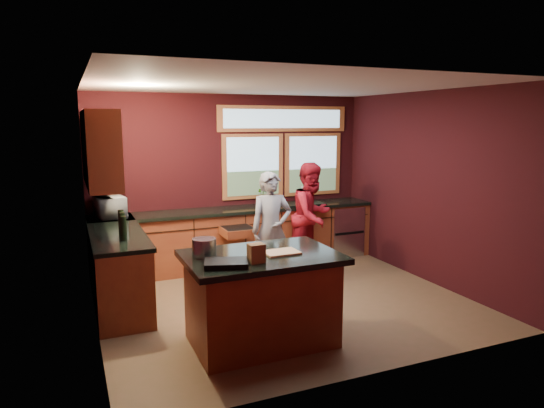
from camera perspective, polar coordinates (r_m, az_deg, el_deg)
floor at (r=6.35m, az=1.30°, el=-11.28°), size 4.50×4.50×0.00m
room_shell at (r=6.04m, az=-5.09°, el=5.15°), size 4.52×4.02×2.71m
back_counter at (r=7.79m, az=-2.48°, el=-3.76°), size 4.50×0.64×0.93m
left_counter at (r=6.53m, az=-17.83°, el=-6.84°), size 0.64×2.30×0.93m
island at (r=5.07m, az=-1.25°, el=-11.01°), size 1.55×1.05×0.95m
person_grey at (r=6.68m, az=-0.09°, el=-3.04°), size 0.62×0.44×1.60m
person_red at (r=7.54m, az=4.70°, el=-1.40°), size 0.99×0.90×1.66m
microwave at (r=7.23m, az=-18.47°, el=-0.32°), size 0.45×0.59×0.30m
potted_plant at (r=7.82m, az=-0.59°, el=1.19°), size 0.34×0.30×0.38m
paper_towel at (r=8.06m, az=3.86°, el=1.06°), size 0.12×0.12×0.28m
cutting_board at (r=4.95m, az=1.10°, el=-5.71°), size 0.35×0.26×0.02m
stock_pot at (r=4.87m, az=-7.98°, el=-5.08°), size 0.24×0.24×0.18m
paper_bag at (r=4.62m, az=-1.86°, el=-5.80°), size 0.15×0.13×0.18m
black_tray at (r=4.55m, az=-5.42°, el=-6.96°), size 0.46×0.38×0.05m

